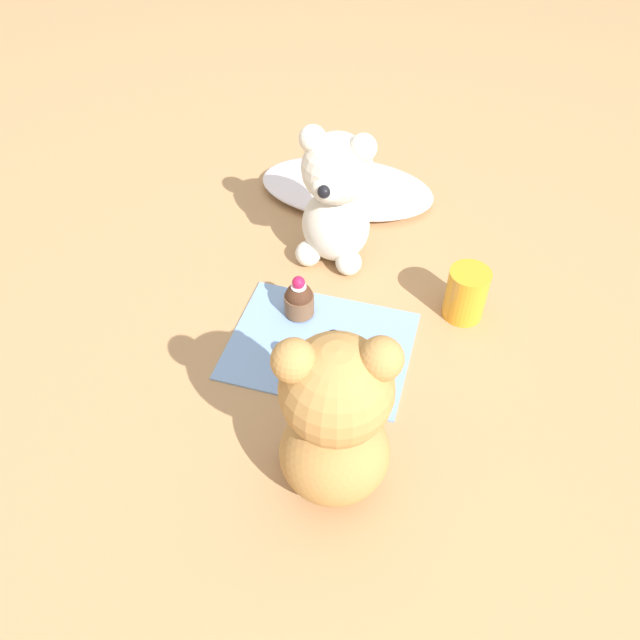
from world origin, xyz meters
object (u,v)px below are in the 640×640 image
(cupcake_near_cream_bear, at_px, (299,299))
(juice_glass, at_px, (466,294))
(cupcake_near_tan_bear, at_px, (306,365))
(teddy_bear_cream, at_px, (336,199))
(teddy_bear_tan, at_px, (335,423))

(cupcake_near_cream_bear, height_order, juice_glass, juice_glass)
(cupcake_near_cream_bear, bearing_deg, juice_glass, 16.55)
(cupcake_near_cream_bear, height_order, cupcake_near_tan_bear, cupcake_near_cream_bear)
(teddy_bear_cream, xyz_separation_m, cupcake_near_tan_bear, (0.03, -0.27, -0.09))
(teddy_bear_cream, relative_size, cupcake_near_cream_bear, 3.29)
(teddy_bear_tan, distance_m, cupcake_near_cream_bear, 0.31)
(teddy_bear_tan, relative_size, juice_glass, 3.08)
(teddy_bear_cream, distance_m, teddy_bear_tan, 0.43)
(teddy_bear_cream, bearing_deg, juice_glass, -16.21)
(teddy_bear_cream, distance_m, juice_glass, 0.25)
(teddy_bear_tan, bearing_deg, juice_glass, -126.85)
(teddy_bear_tan, xyz_separation_m, cupcake_near_tan_bear, (-0.08, 0.15, -0.10))
(teddy_bear_cream, distance_m, cupcake_near_cream_bear, 0.17)
(cupcake_near_cream_bear, distance_m, cupcake_near_tan_bear, 0.13)
(teddy_bear_tan, relative_size, cupcake_near_cream_bear, 3.67)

